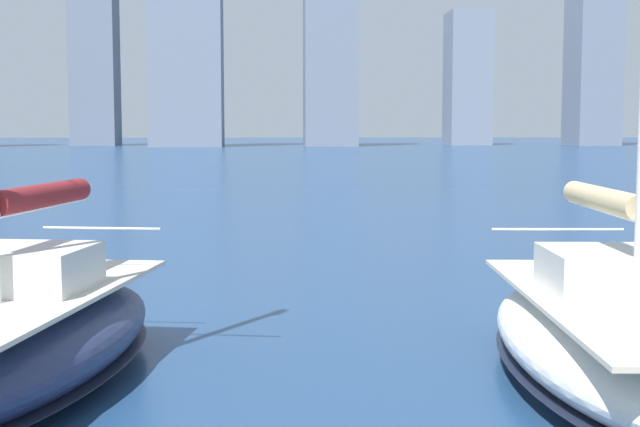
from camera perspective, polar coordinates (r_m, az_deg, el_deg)
city_skyline at (r=164.06m, az=-4.50°, el=11.54°), size 173.94×22.36×52.90m
sailboat_tan at (r=11.98m, az=18.75°, el=-7.48°), size 3.35×7.59×10.15m
sailboat_maroon at (r=11.86m, az=-18.86°, el=-7.45°), size 3.69×7.24×9.81m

